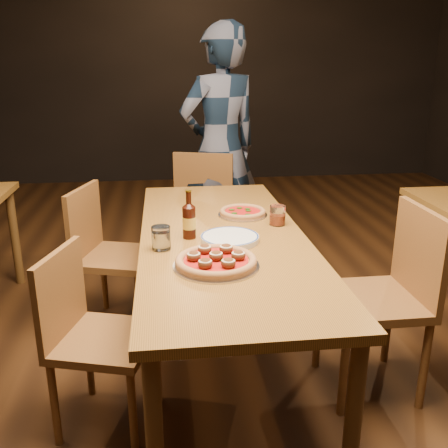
{
  "coord_description": "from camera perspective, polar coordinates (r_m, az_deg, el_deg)",
  "views": [
    {
      "loc": [
        -0.28,
        -2.3,
        1.56
      ],
      "look_at": [
        0.0,
        -0.05,
        0.82
      ],
      "focal_mm": 40.0,
      "sensor_mm": 36.0,
      "label": 1
    }
  ],
  "objects": [
    {
      "name": "chair_end",
      "position": [
        3.62,
        -3.02,
        0.71
      ],
      "size": [
        0.55,
        0.55,
        0.96
      ],
      "primitive_type": null,
      "rotation": [
        0.0,
        0.0,
        -0.28
      ],
      "color": "brown",
      "rests_on": "ground"
    },
    {
      "name": "chair_main_sw",
      "position": [
        3.05,
        -12.02,
        -3.62
      ],
      "size": [
        0.53,
        0.53,
        0.91
      ],
      "primitive_type": null,
      "rotation": [
        0.0,
        0.0,
        1.28
      ],
      "color": "brown",
      "rests_on": "ground"
    },
    {
      "name": "pizza_meatball",
      "position": [
        2.07,
        -0.91,
        -4.21
      ],
      "size": [
        0.36,
        0.36,
        0.07
      ],
      "rotation": [
        0.0,
        0.0,
        -0.33
      ],
      "color": "#B7B7BF",
      "rests_on": "table_main"
    },
    {
      "name": "table_main",
      "position": [
        2.48,
        -0.14,
        -2.76
      ],
      "size": [
        0.8,
        2.0,
        0.75
      ],
      "color": "brown",
      "rests_on": "ground"
    },
    {
      "name": "amber_glass",
      "position": [
        2.6,
        6.13,
        1.0
      ],
      "size": [
        0.08,
        0.08,
        0.1
      ],
      "primitive_type": "cylinder",
      "color": "#A53812",
      "rests_on": "table_main"
    },
    {
      "name": "chair_main_e",
      "position": [
        2.51,
        16.61,
        -8.18
      ],
      "size": [
        0.45,
        0.45,
        0.97
      ],
      "primitive_type": null,
      "rotation": [
        0.0,
        0.0,
        -1.57
      ],
      "color": "brown",
      "rests_on": "ground"
    },
    {
      "name": "diner",
      "position": [
        3.86,
        -0.45,
        8.56
      ],
      "size": [
        0.79,
        0.68,
        1.84
      ],
      "primitive_type": "imported",
      "rotation": [
        0.0,
        0.0,
        3.57
      ],
      "color": "black",
      "rests_on": "ground"
    },
    {
      "name": "plate_stack",
      "position": [
        2.36,
        0.67,
        -1.66
      ],
      "size": [
        0.28,
        0.28,
        0.03
      ],
      "primitive_type": "cylinder",
      "color": "white",
      "rests_on": "table_main"
    },
    {
      "name": "water_glass",
      "position": [
        2.26,
        -7.21,
        -1.59
      ],
      "size": [
        0.09,
        0.09,
        0.11
      ],
      "primitive_type": "cylinder",
      "color": "white",
      "rests_on": "table_main"
    },
    {
      "name": "ground",
      "position": [
        2.79,
        -0.13,
        -15.89
      ],
      "size": [
        9.0,
        9.0,
        0.0
      ],
      "primitive_type": "plane",
      "color": "black"
    },
    {
      "name": "pizza_margherita",
      "position": [
        2.75,
        2.15,
        1.35
      ],
      "size": [
        0.27,
        0.27,
        0.04
      ],
      "rotation": [
        0.0,
        0.0,
        -0.32
      ],
      "color": "#B7B7BF",
      "rests_on": "table_main"
    },
    {
      "name": "beer_bottle",
      "position": [
        2.38,
        -4.01,
        0.29
      ],
      "size": [
        0.06,
        0.06,
        0.23
      ],
      "rotation": [
        0.0,
        0.0,
        -0.38
      ],
      "color": "black",
      "rests_on": "table_main"
    },
    {
      "name": "chair_main_nw",
      "position": [
        2.26,
        -13.42,
        -12.62
      ],
      "size": [
        0.5,
        0.5,
        0.85
      ],
      "primitive_type": null,
      "rotation": [
        0.0,
        0.0,
        1.28
      ],
      "color": "brown",
      "rests_on": "ground"
    }
  ]
}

